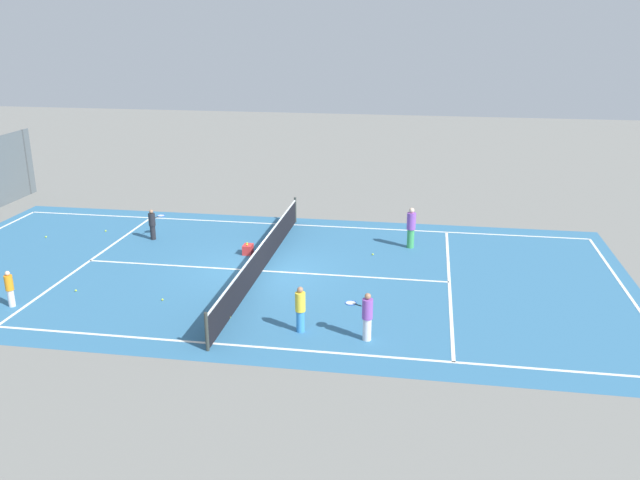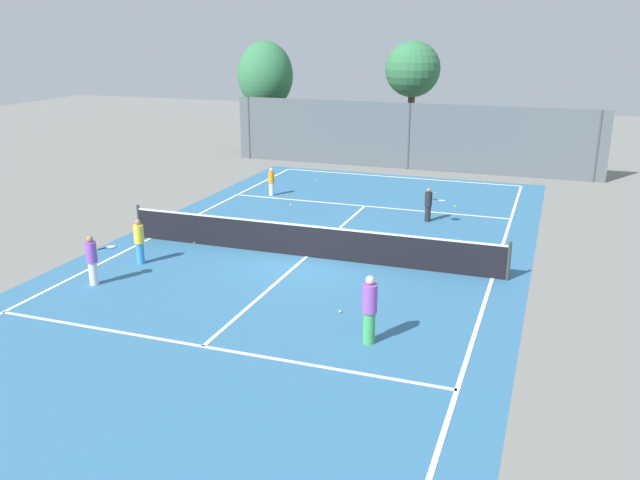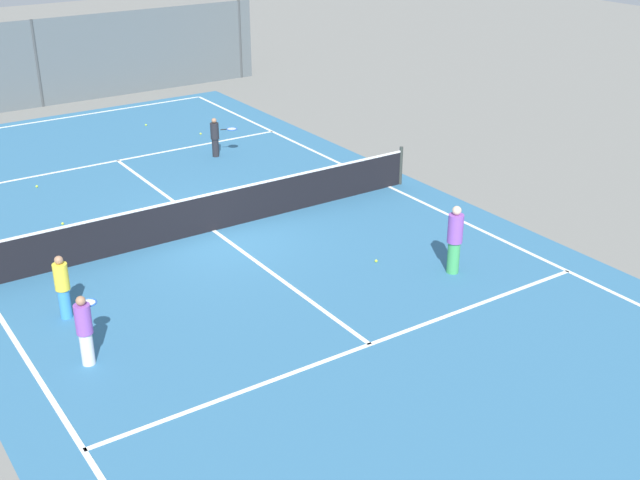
% 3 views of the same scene
% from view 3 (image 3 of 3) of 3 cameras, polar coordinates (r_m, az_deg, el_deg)
% --- Properties ---
extents(ground_plane, '(80.00, 80.00, 0.00)m').
position_cam_3_polar(ground_plane, '(20.32, -7.44, 0.65)').
color(ground_plane, slate).
extents(court_surface, '(13.00, 25.00, 0.01)m').
position_cam_3_polar(court_surface, '(20.32, -7.44, 0.66)').
color(court_surface, teal).
rests_on(court_surface, ground_plane).
extents(tennis_net, '(11.90, 0.10, 1.10)m').
position_cam_3_polar(tennis_net, '(20.12, -7.52, 1.98)').
color(tennis_net, '#333833').
rests_on(tennis_net, ground_plane).
extents(perimeter_fence, '(18.00, 0.12, 3.20)m').
position_cam_3_polar(perimeter_fence, '(32.48, -19.14, 11.53)').
color(perimeter_fence, '#515B60').
rests_on(perimeter_fence, ground_plane).
extents(player_1, '(0.84, 0.52, 1.22)m').
position_cam_3_polar(player_1, '(25.52, -7.28, 7.18)').
color(player_1, '#232328').
rests_on(player_1, ground_plane).
extents(player_2, '(0.34, 0.34, 1.57)m').
position_cam_3_polar(player_2, '(17.98, 9.38, 0.07)').
color(player_2, '#3FA559').
rests_on(player_2, ground_plane).
extents(player_3, '(0.29, 0.29, 1.35)m').
position_cam_3_polar(player_3, '(16.77, -17.53, -3.11)').
color(player_3, '#388CD8').
rests_on(player_3, ground_plane).
extents(player_4, '(0.63, 0.85, 1.38)m').
position_cam_3_polar(player_4, '(15.12, -16.10, -5.97)').
color(player_4, silver).
rests_on(player_4, ground_plane).
extents(ball_crate, '(0.45, 0.33, 0.43)m').
position_cam_3_polar(ball_crate, '(21.72, -4.76, 2.90)').
color(ball_crate, red).
rests_on(ball_crate, ground_plane).
extents(tennis_ball_0, '(0.07, 0.07, 0.07)m').
position_cam_3_polar(tennis_ball_0, '(27.97, -8.33, 7.35)').
color(tennis_ball_0, '#CCE533').
rests_on(tennis_ball_0, ground_plane).
extents(tennis_ball_1, '(0.07, 0.07, 0.07)m').
position_cam_3_polar(tennis_ball_1, '(18.56, 3.94, -1.46)').
color(tennis_ball_1, '#CCE533').
rests_on(tennis_ball_1, ground_plane).
extents(tennis_ball_2, '(0.07, 0.07, 0.07)m').
position_cam_3_polar(tennis_ball_2, '(29.30, -12.05, 7.86)').
color(tennis_ball_2, '#CCE533').
rests_on(tennis_ball_2, ground_plane).
extents(tennis_ball_3, '(0.07, 0.07, 0.07)m').
position_cam_3_polar(tennis_ball_3, '(19.11, -17.85, -1.88)').
color(tennis_ball_3, '#CCE533').
rests_on(tennis_ball_3, ground_plane).
extents(tennis_ball_5, '(0.07, 0.07, 0.07)m').
position_cam_3_polar(tennis_ball_5, '(24.26, -19.16, 3.56)').
color(tennis_ball_5, '#CCE533').
rests_on(tennis_ball_5, ground_plane).
extents(tennis_ball_6, '(0.07, 0.07, 0.07)m').
position_cam_3_polar(tennis_ball_6, '(21.47, -17.53, 1.10)').
color(tennis_ball_6, '#CCE533').
rests_on(tennis_ball_6, ground_plane).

